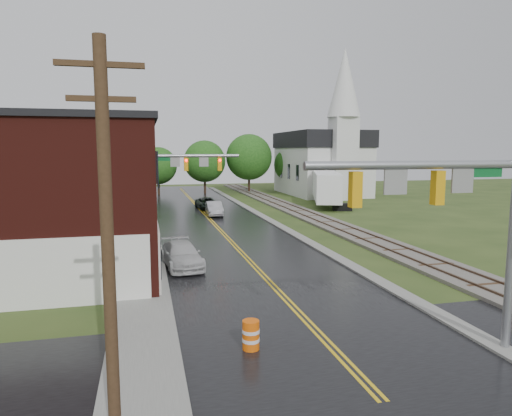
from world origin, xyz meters
name	(u,v)px	position (x,y,z in m)	size (l,w,h in m)	color
ground	(384,403)	(0.00, 0.00, 0.00)	(160.00, 160.00, 0.00)	#2A3E18
main_road	(215,225)	(0.00, 30.00, 0.00)	(10.00, 90.00, 0.02)	black
cross_road	(351,368)	(0.00, 2.00, 0.00)	(60.00, 9.00, 0.02)	black
curb_right	(259,215)	(5.40, 35.00, 0.00)	(0.80, 70.00, 0.12)	gray
sidewalk_left	(144,238)	(-6.20, 25.00, 0.00)	(2.40, 50.00, 0.12)	gray
brick_building	(13,200)	(-12.48, 15.00, 4.15)	(14.30, 10.30, 8.30)	#46140F
yellow_house	(77,197)	(-11.00, 26.00, 3.20)	(8.00, 7.00, 6.40)	tan
darkred_building	(102,197)	(-10.00, 35.00, 2.20)	(7.00, 6.00, 4.40)	#3F0F0C
church	(324,156)	(20.00, 53.74, 5.83)	(10.40, 18.40, 20.00)	silver
railroad	(302,213)	(10.00, 35.00, 0.11)	(3.20, 80.00, 0.30)	#59544C
traffic_signal_near	(458,204)	(3.47, 2.00, 4.97)	(7.34, 0.30, 7.20)	gray
traffic_signal_far	(177,171)	(-3.47, 27.00, 4.97)	(7.34, 0.43, 7.20)	gray
utility_pole_a	(107,239)	(-6.80, 0.00, 4.72)	(1.80, 0.28, 9.00)	#382616
utility_pole_b	(133,179)	(-6.80, 22.00, 4.72)	(1.80, 0.28, 9.00)	#382616
utility_pole_c	(137,167)	(-6.80, 44.00, 4.72)	(1.80, 0.28, 9.00)	#382616
tree_left_c	(66,171)	(-13.85, 39.90, 4.51)	(6.00, 6.00, 7.65)	black
tree_left_e	(120,166)	(-8.85, 45.90, 4.81)	(6.40, 6.40, 8.16)	black
suv_dark	(207,204)	(0.80, 40.86, 0.65)	(2.15, 4.67, 1.30)	black
sedan_silver	(214,209)	(0.80, 35.61, 0.71)	(1.51, 4.33, 1.43)	#A2A2A7
pickup_white	(182,255)	(-4.06, 15.54, 0.69)	(1.94, 4.78, 1.39)	silver
semi_trailer	(326,186)	(15.21, 40.96, 2.36)	(6.74, 12.98, 3.99)	black
construction_barrel	(251,335)	(-2.69, 4.00, 0.51)	(0.57, 0.57, 1.01)	#E7590A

